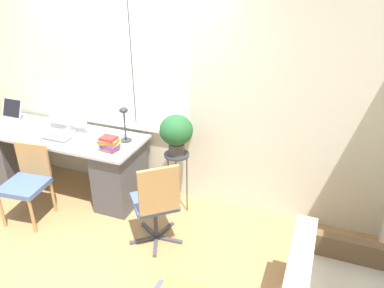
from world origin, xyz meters
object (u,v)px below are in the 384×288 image
object	(u,v)px
desk_lamp	(124,119)
mouse	(72,142)
office_chair_swivel	(156,202)
laptop	(7,117)
book_stack	(109,144)
monitor	(66,111)
potted_plant	(176,132)
plant_stand	(177,161)
desk_chair_wooden	(27,181)
keyboard	(57,138)

from	to	relation	value
desk_lamp	mouse	bearing A→B (deg)	-153.55
mouse	office_chair_swivel	distance (m)	1.30
laptop	mouse	distance (m)	1.19
book_stack	office_chair_swivel	xyz separation A→B (m)	(0.71, -0.35, -0.34)
monitor	potted_plant	distance (m)	1.40
potted_plant	office_chair_swivel	bearing A→B (deg)	-85.96
plant_stand	desk_lamp	bearing A→B (deg)	178.93
desk_lamp	desk_chair_wooden	size ratio (longest dim) A/B	0.48
book_stack	office_chair_swivel	size ratio (longest dim) A/B	0.24
plant_stand	mouse	bearing A→B (deg)	-167.62
mouse	laptop	bearing A→B (deg)	168.86
keyboard	monitor	bearing A→B (deg)	91.49
desk_chair_wooden	office_chair_swivel	xyz separation A→B (m)	(1.52, 0.09, 0.05)
laptop	potted_plant	world-z (taller)	potted_plant
keyboard	book_stack	distance (m)	0.73
keyboard	desk_chair_wooden	bearing A→B (deg)	-99.44
keyboard	potted_plant	world-z (taller)	potted_plant
keyboard	plant_stand	world-z (taller)	keyboard
desk_lamp	office_chair_swivel	world-z (taller)	desk_lamp
keyboard	book_stack	bearing A→B (deg)	-2.54
book_stack	monitor	bearing A→B (deg)	160.21
book_stack	mouse	bearing A→B (deg)	179.04
laptop	desk_chair_wooden	world-z (taller)	laptop
desk_lamp	potted_plant	xyz separation A→B (m)	(0.63, -0.01, -0.04)
keyboard	desk_lamp	size ratio (longest dim) A/B	0.80
mouse	potted_plant	distance (m)	1.22
office_chair_swivel	potted_plant	world-z (taller)	potted_plant
book_stack	office_chair_swivel	distance (m)	0.87
laptop	mouse	size ratio (longest dim) A/B	5.29
desk_lamp	plant_stand	xyz separation A→B (m)	(0.63, -0.01, -0.39)
plant_stand	monitor	bearing A→B (deg)	-179.90
desk_lamp	potted_plant	distance (m)	0.63
mouse	potted_plant	size ratio (longest dim) A/B	0.15
book_stack	potted_plant	xyz separation A→B (m)	(0.67, 0.27, 0.13)
monitor	plant_stand	xyz separation A→B (m)	(1.40, 0.00, -0.39)
monitor	desk_lamp	distance (m)	0.77
monitor	book_stack	size ratio (longest dim) A/B	2.22
monitor	desk_chair_wooden	xyz separation A→B (m)	(-0.07, -0.70, -0.56)
laptop	book_stack	distance (m)	1.69
desk_lamp	monitor	bearing A→B (deg)	-178.94
keyboard	mouse	distance (m)	0.23
book_stack	office_chair_swivel	world-z (taller)	office_chair_swivel
desk_lamp	potted_plant	size ratio (longest dim) A/B	0.91
keyboard	office_chair_swivel	bearing A→B (deg)	-15.00
monitor	plant_stand	size ratio (longest dim) A/B	0.72
laptop	monitor	size ratio (longest dim) A/B	0.69
monitor	keyboard	xyz separation A→B (m)	(0.01, -0.23, -0.25)
potted_plant	book_stack	bearing A→B (deg)	-158.41
desk_lamp	plant_stand	distance (m)	0.74
keyboard	office_chair_swivel	size ratio (longest dim) A/B	0.33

